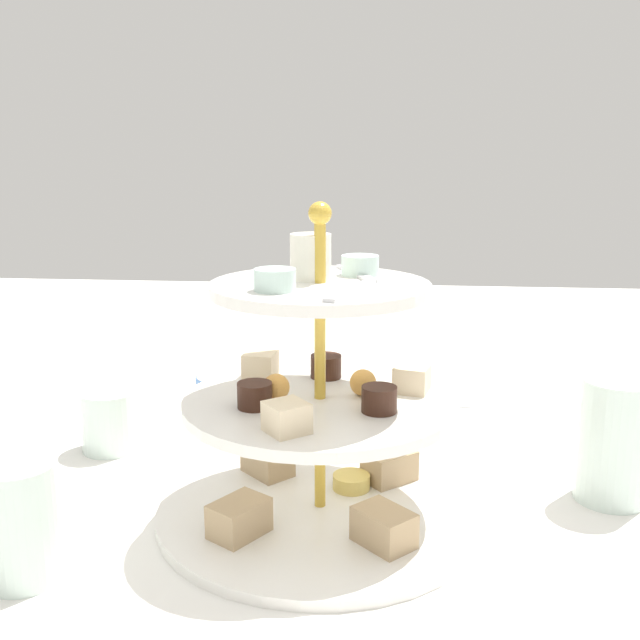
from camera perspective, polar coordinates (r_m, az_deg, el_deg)
name	(u,v)px	position (r m, az deg, el deg)	size (l,w,h in m)	color
ground_plane	(320,515)	(0.71, 0.00, -14.78)	(2.40, 2.40, 0.00)	white
tiered_serving_stand	(320,428)	(0.67, 0.01, -8.30)	(0.30, 0.30, 0.29)	white
water_glass_tall_right	(614,440)	(0.76, 21.70, -8.61)	(0.07, 0.07, 0.12)	silver
water_glass_short_left	(110,420)	(0.87, -15.85, -7.43)	(0.06, 0.06, 0.07)	silver
teacup_with_saucer	(220,396)	(0.95, -7.73, -5.82)	(0.09, 0.09, 0.05)	white
butter_knife_right	(406,401)	(1.00, 6.65, -6.24)	(0.17, 0.01, 0.00)	silver
water_glass_mid_back	(21,522)	(0.64, -22.00, -14.22)	(0.06, 0.06, 0.10)	silver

